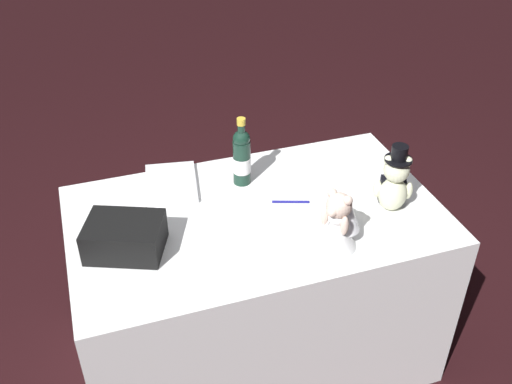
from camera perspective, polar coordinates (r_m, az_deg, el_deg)
ground_plane at (r=2.78m, az=0.00°, el=-14.95°), size 12.00×12.00×0.00m
reception_table at (r=2.49m, az=0.00°, el=-9.22°), size 1.41×0.84×0.78m
teddy_bear_groom at (r=2.27m, az=13.26°, el=0.84°), size 0.14×0.14×0.28m
teddy_bear_bride at (r=2.05m, az=8.12°, el=-2.80°), size 0.20×0.18×0.23m
champagne_bottle at (r=2.34m, az=-1.40°, el=3.49°), size 0.07×0.07×0.29m
signing_pen at (r=2.29m, az=3.52°, el=-0.96°), size 0.15×0.06×0.01m
gift_case_black at (r=2.08m, az=-12.62°, el=-4.26°), size 0.31×0.28×0.12m
guestbook at (r=2.41m, az=-8.25°, el=0.84°), size 0.25×0.31×0.02m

